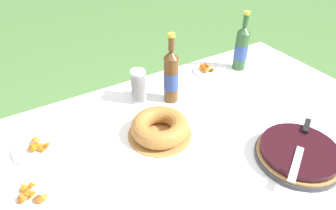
# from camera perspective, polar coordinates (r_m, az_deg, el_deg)

# --- Properties ---
(garden_table) EXTENTS (1.87, 1.10, 0.76)m
(garden_table) POSITION_cam_1_polar(r_m,az_deg,el_deg) (1.35, 4.94, -7.92)
(garden_table) COLOR brown
(garden_table) RESTS_ON ground_plane
(tablecloth) EXTENTS (1.88, 1.11, 0.10)m
(tablecloth) POSITION_cam_1_polar(r_m,az_deg,el_deg) (1.31, 5.05, -6.31)
(tablecloth) COLOR white
(tablecloth) RESTS_ON garden_table
(berry_tart) EXTENTS (0.33, 0.33, 0.06)m
(berry_tart) POSITION_cam_1_polar(r_m,az_deg,el_deg) (1.29, 23.58, -8.46)
(berry_tart) COLOR #38383D
(berry_tart) RESTS_ON tablecloth
(serving_knife) EXTENTS (0.34, 0.21, 0.01)m
(serving_knife) POSITION_cam_1_polar(r_m,az_deg,el_deg) (1.29, 24.17, -6.50)
(serving_knife) COLOR silver
(serving_knife) RESTS_ON berry_tart
(bundt_cake) EXTENTS (0.28, 0.28, 0.08)m
(bundt_cake) POSITION_cam_1_polar(r_m,az_deg,el_deg) (1.28, -1.57, -4.30)
(bundt_cake) COLOR #B78447
(bundt_cake) RESTS_ON tablecloth
(cup_stack) EXTENTS (0.07, 0.07, 0.18)m
(cup_stack) POSITION_cam_1_polar(r_m,az_deg,el_deg) (1.46, -5.60, 3.54)
(cup_stack) COLOR white
(cup_stack) RESTS_ON tablecloth
(cider_bottle_green) EXTENTS (0.08, 0.08, 0.34)m
(cider_bottle_green) POSITION_cam_1_polar(r_m,az_deg,el_deg) (1.77, 13.81, 10.52)
(cider_bottle_green) COLOR #2D562D
(cider_bottle_green) RESTS_ON tablecloth
(cider_bottle_amber) EXTENTS (0.07, 0.07, 0.35)m
(cider_bottle_amber) POSITION_cam_1_polar(r_m,az_deg,el_deg) (1.43, 0.60, 5.51)
(cider_bottle_amber) COLOR brown
(cider_bottle_amber) RESTS_ON tablecloth
(snack_plate_near) EXTENTS (0.21, 0.21, 0.05)m
(snack_plate_near) POSITION_cam_1_polar(r_m,az_deg,el_deg) (1.34, -23.44, -7.26)
(snack_plate_near) COLOR white
(snack_plate_near) RESTS_ON tablecloth
(snack_plate_left) EXTENTS (0.19, 0.19, 0.06)m
(snack_plate_left) POSITION_cam_1_polar(r_m,az_deg,el_deg) (1.17, -24.90, -15.47)
(snack_plate_left) COLOR white
(snack_plate_left) RESTS_ON tablecloth
(snack_plate_right) EXTENTS (0.20, 0.20, 0.06)m
(snack_plate_right) POSITION_cam_1_polar(r_m,az_deg,el_deg) (1.75, 7.91, 6.51)
(snack_plate_right) COLOR white
(snack_plate_right) RESTS_ON tablecloth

